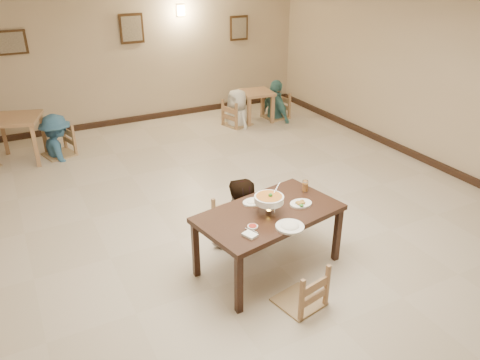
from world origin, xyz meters
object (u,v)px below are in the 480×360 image
bg_chair_rl (237,101)px  bg_diner_b (52,115)px  bg_diner_d (277,80)px  main_diner (239,181)px  bg_table_right (256,97)px  chair_far (234,204)px  drink_glass (305,186)px  bg_chair_rr (276,95)px  bg_diner_c (237,90)px  chair_near (301,266)px  bg_table_left (16,125)px  bg_chair_lr (55,128)px  main_table (269,218)px  curry_warmer (269,199)px

bg_chair_rl → bg_diner_b: 3.74m
bg_diner_d → bg_diner_b: bearing=87.6°
main_diner → bg_table_right: (2.57, 4.12, -0.31)m
chair_far → drink_glass: bearing=-43.7°
bg_chair_rl → bg_chair_rr: (1.01, 0.05, -0.00)m
drink_glass → bg_diner_c: size_ratio=0.09×
chair_near → bg_chair_rl: 5.85m
bg_table_left → bg_chair_rl: bg_chair_rl is taller
main_diner → bg_chair_lr: (-1.67, 4.08, -0.31)m
bg_table_left → main_table: bearing=-64.5°
main_table → bg_chair_rl: bearing=55.9°
chair_far → bg_diner_c: 4.50m
bg_table_left → bg_diner_c: bearing=-1.2°
chair_far → main_diner: size_ratio=0.57×
main_table → bg_diner_b: bg_diner_b is taller
curry_warmer → bg_diner_c: (2.07, 4.79, -0.15)m
bg_diner_b → chair_near: bearing=-174.7°
bg_diner_d → curry_warmer: bearing=144.8°
bg_table_right → bg_diner_d: size_ratio=0.44×
chair_near → main_diner: bearing=-101.7°
curry_warmer → drink_glass: curry_warmer is taller
main_diner → bg_diner_d: 5.13m
drink_glass → curry_warmer: bearing=-159.2°
bg_table_right → bg_diner_c: 0.57m
bg_chair_rl → bg_table_right: bearing=-99.4°
chair_far → bg_diner_b: bg_diner_b is taller
main_table → main_diner: 0.73m
bg_chair_rr → bg_diner_b: size_ratio=0.69×
bg_chair_lr → bg_diner_d: size_ratio=0.63×
chair_far → drink_glass: 0.96m
curry_warmer → bg_chair_lr: 5.11m
drink_glass → bg_diner_b: 5.12m
chair_far → bg_diner_d: (3.11, 4.02, 0.38)m
curry_warmer → bg_chair_rl: (2.07, 4.79, -0.40)m
bg_table_right → bg_diner_b: size_ratio=0.48×
bg_table_right → bg_chair_rr: bg_chair_rr is taller
chair_far → bg_chair_rr: bearing=47.5°
bg_table_right → bg_diner_d: (0.51, -0.01, 0.32)m
chair_near → bg_chair_rl: bg_chair_rl is taller
bg_table_left → bg_chair_rr: bg_chair_rr is taller
bg_chair_rl → bg_diner_c: bg_diner_c is taller
bg_table_right → bg_chair_lr: (-4.24, -0.04, -0.00)m
bg_table_right → bg_chair_rl: bearing=-172.7°
bg_chair_rr → bg_table_right: bearing=-96.7°
main_table → bg_diner_d: 5.70m
bg_chair_rr → bg_chair_lr: bearing=-95.2°
curry_warmer → bg_chair_rl: bg_chair_rl is taller
chair_far → chair_near: 1.50m
chair_near → bg_diner_c: 5.86m
bg_chair_lr → bg_diner_d: bearing=74.0°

